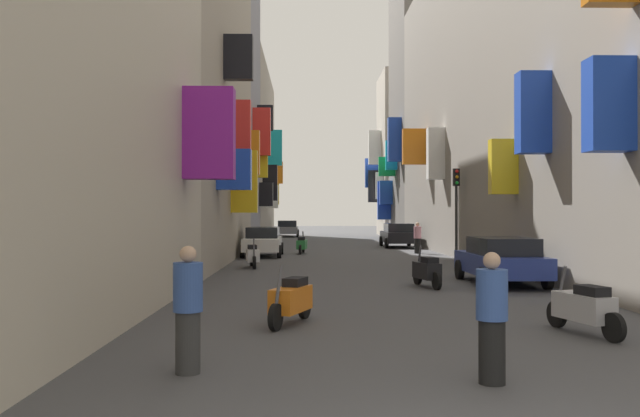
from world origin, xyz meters
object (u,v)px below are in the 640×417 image
(pedestrian_near_left, at_px, (492,318))
(traffic_light_near_corner, at_px, (456,198))
(scooter_white, at_px, (253,255))
(scooter_orange, at_px, (291,299))
(scooter_green, at_px, (302,244))
(pedestrian_near_right, at_px, (188,310))
(parked_car_grey, at_px, (287,228))
(parked_car_white, at_px, (263,241))
(parked_car_blue, at_px, (501,259))
(scooter_silver, at_px, (584,307))
(parked_car_black, at_px, (398,235))
(pedestrian_crossing, at_px, (418,238))
(scooter_black, at_px, (427,271))

(pedestrian_near_left, xyz_separation_m, traffic_light_near_corner, (4.26, 20.54, 1.94))
(scooter_white, relative_size, scooter_orange, 1.08)
(scooter_green, xyz_separation_m, pedestrian_near_right, (-1.30, -25.03, 0.36))
(scooter_orange, relative_size, pedestrian_near_right, 1.11)
(parked_car_grey, height_order, parked_car_white, parked_car_grey)
(scooter_orange, bearing_deg, parked_car_blue, 48.83)
(scooter_silver, relative_size, pedestrian_near_left, 1.20)
(parked_car_white, relative_size, pedestrian_near_left, 2.59)
(parked_car_black, height_order, pedestrian_near_left, pedestrian_near_left)
(pedestrian_crossing, height_order, traffic_light_near_corner, traffic_light_near_corner)
(scooter_green, xyz_separation_m, scooter_orange, (-0.05, -21.30, -0.00))
(parked_car_blue, bearing_deg, scooter_green, 112.02)
(parked_car_black, relative_size, scooter_black, 2.30)
(pedestrian_near_left, distance_m, traffic_light_near_corner, 21.07)
(parked_car_grey, bearing_deg, parked_car_white, -90.97)
(scooter_black, xyz_separation_m, scooter_orange, (-3.64, -6.02, 0.00))
(scooter_white, distance_m, scooter_orange, 12.88)
(scooter_white, distance_m, traffic_light_near_corner, 9.49)
(scooter_orange, bearing_deg, scooter_black, 58.88)
(scooter_orange, distance_m, pedestrian_crossing, 22.15)
(scooter_white, height_order, pedestrian_near_left, pedestrian_near_left)
(parked_car_grey, xyz_separation_m, parked_car_black, (7.19, -17.76, 0.02))
(parked_car_grey, distance_m, pedestrian_near_right, 48.95)
(scooter_green, bearing_deg, pedestrian_near_right, -92.96)
(scooter_orange, bearing_deg, parked_car_grey, 91.72)
(scooter_silver, xyz_separation_m, pedestrian_near_right, (-6.24, -2.59, 0.36))
(traffic_light_near_corner, bearing_deg, pedestrian_crossing, 99.17)
(pedestrian_crossing, bearing_deg, parked_car_white, -165.55)
(parked_car_blue, distance_m, pedestrian_near_right, 12.72)
(pedestrian_near_left, bearing_deg, pedestrian_near_right, 171.10)
(parked_car_grey, distance_m, scooter_white, 32.47)
(parked_car_black, relative_size, scooter_orange, 2.29)
(parked_car_blue, xyz_separation_m, scooter_white, (-7.68, 5.98, -0.26))
(scooter_silver, bearing_deg, traffic_light_near_corner, 84.13)
(parked_car_white, xyz_separation_m, scooter_green, (1.85, 1.97, -0.27))
(scooter_white, xyz_separation_m, scooter_orange, (1.75, -12.76, -0.00))
(parked_car_blue, height_order, parked_car_white, parked_car_white)
(scooter_green, bearing_deg, parked_car_black, 46.87)
(scooter_green, height_order, pedestrian_near_right, pedestrian_near_right)
(scooter_orange, bearing_deg, pedestrian_near_right, -108.44)
(parked_car_grey, distance_m, scooter_orange, 45.24)
(parked_car_black, bearing_deg, scooter_white, -117.25)
(scooter_green, bearing_deg, parked_car_blue, -67.98)
(scooter_orange, xyz_separation_m, pedestrian_near_left, (2.53, -4.32, 0.33))
(parked_car_blue, relative_size, traffic_light_near_corner, 1.07)
(scooter_silver, xyz_separation_m, traffic_light_near_corner, (1.79, 17.36, 2.27))
(parked_car_white, height_order, pedestrian_near_left, pedestrian_near_left)
(parked_car_blue, bearing_deg, scooter_white, 142.07)
(pedestrian_near_right, xyz_separation_m, traffic_light_near_corner, (8.03, 19.95, 1.92))
(parked_car_blue, relative_size, parked_car_black, 1.01)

